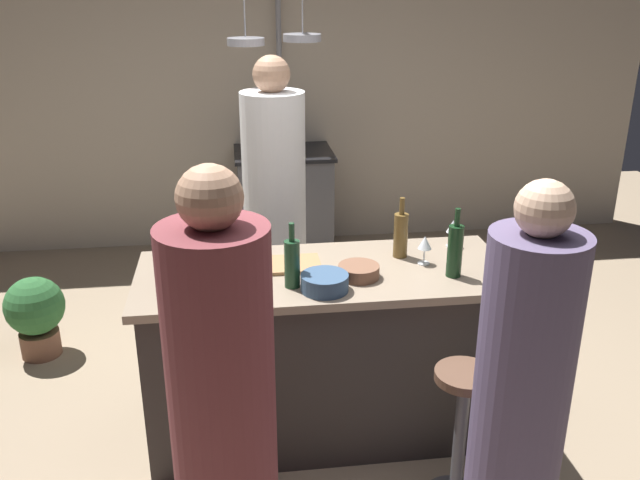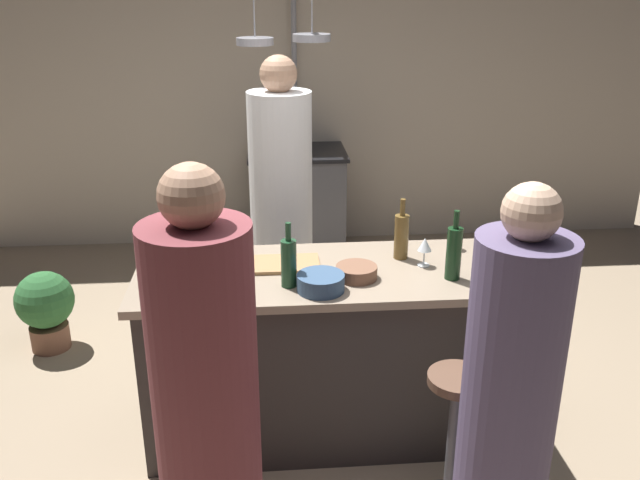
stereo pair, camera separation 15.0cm
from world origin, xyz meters
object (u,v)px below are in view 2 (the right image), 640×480
object	(u,v)px
bar_stool_right	(454,436)
wine_bottle_amber	(401,236)
guest_left	(208,422)
cutting_board	(287,264)
wine_bottle_red	(454,252)
pepper_mill	(170,259)
wine_bottle_dark	(185,268)
guest_right	(507,415)
mixing_bowl_blue	(321,283)
wine_glass_near_right_guest	(456,230)
wine_glass_by_chef	(425,246)
wine_bottle_green	(289,262)
chef	(282,216)
potted_plant	(45,306)
bar_stool_left	(210,449)
stove_range	(297,202)
mixing_bowl_wooden	(356,272)

from	to	relation	value
bar_stool_right	wine_bottle_amber	world-z (taller)	wine_bottle_amber
guest_left	cutting_board	bearing A→B (deg)	73.78
wine_bottle_red	pepper_mill	bearing A→B (deg)	175.80
guest_left	wine_bottle_red	distance (m)	1.41
wine_bottle_amber	wine_bottle_dark	bearing A→B (deg)	-163.49
bar_stool_right	guest_right	world-z (taller)	guest_right
mixing_bowl_blue	wine_glass_near_right_guest	bearing A→B (deg)	30.90
pepper_mill	wine_glass_by_chef	bearing A→B (deg)	2.83
guest_left	pepper_mill	bearing A→B (deg)	103.41
guest_right	wine_glass_near_right_guest	world-z (taller)	guest_right
bar_stool_right	wine_bottle_green	size ratio (longest dim) A/B	2.22
chef	bar_stool_right	world-z (taller)	chef
guest_left	wine_bottle_dark	bearing A→B (deg)	99.96
potted_plant	pepper_mill	distance (m)	1.55
bar_stool_left	wine_bottle_green	world-z (taller)	wine_bottle_green
stove_range	wine_bottle_dark	bearing A→B (deg)	-103.44
wine_bottle_amber	cutting_board	bearing A→B (deg)	-174.79
wine_glass_by_chef	mixing_bowl_blue	world-z (taller)	wine_glass_by_chef
mixing_bowl_blue	wine_bottle_red	bearing A→B (deg)	7.26
wine_glass_by_chef	wine_glass_near_right_guest	bearing A→B (deg)	44.39
wine_bottle_red	wine_glass_by_chef	xyz separation A→B (m)	(-0.10, 0.16, -0.03)
wine_bottle_dark	mixing_bowl_blue	world-z (taller)	wine_bottle_dark
mixing_bowl_blue	wine_bottle_dark	bearing A→B (deg)	176.30
bar_stool_right	wine_bottle_dark	world-z (taller)	wine_bottle_dark
wine_bottle_green	mixing_bowl_wooden	distance (m)	0.33
guest_left	mixing_bowl_wooden	distance (m)	1.11
pepper_mill	wine_bottle_dark	distance (m)	0.16
wine_bottle_red	wine_glass_near_right_guest	size ratio (longest dim) A/B	2.29
guest_left	cutting_board	size ratio (longest dim) A/B	5.34
bar_stool_right	mixing_bowl_wooden	distance (m)	0.84
wine_glass_by_chef	mixing_bowl_blue	size ratio (longest dim) A/B	0.68
stove_range	potted_plant	distance (m)	2.24
bar_stool_left	wine_glass_near_right_guest	distance (m)	1.62
wine_glass_near_right_guest	mixing_bowl_blue	xyz separation A→B (m)	(-0.73, -0.44, -0.07)
chef	cutting_board	size ratio (longest dim) A/B	5.65
bar_stool_left	wine_bottle_amber	xyz separation A→B (m)	(0.93, 0.75, 0.64)
bar_stool_right	bar_stool_left	world-z (taller)	same
stove_range	wine_bottle_green	xyz separation A→B (m)	(-0.17, -2.61, 0.57)
guest_left	wine_bottle_red	xyz separation A→B (m)	(1.08, 0.87, 0.24)
guest_left	wine_glass_near_right_guest	xyz separation A→B (m)	(1.19, 1.23, 0.21)
guest_left	potted_plant	size ratio (longest dim) A/B	3.29
wine_bottle_dark	mixing_bowl_blue	xyz separation A→B (m)	(0.60, -0.04, -0.07)
mixing_bowl_blue	stove_range	bearing A→B (deg)	89.41
bar_stool_left	wine_bottle_green	xyz separation A→B (m)	(0.36, 0.46, 0.64)
wine_bottle_dark	wine_glass_by_chef	distance (m)	1.14
guest_right	wine_glass_near_right_guest	xyz separation A→B (m)	(0.12, 1.21, 0.25)
pepper_mill	wine_glass_by_chef	xyz separation A→B (m)	(1.21, 0.06, 0.00)
wine_bottle_dark	mixing_bowl_wooden	world-z (taller)	wine_bottle_dark
wine_glass_near_right_guest	mixing_bowl_wooden	size ratio (longest dim) A/B	0.75
wine_bottle_amber	wine_bottle_dark	xyz separation A→B (m)	(-1.03, -0.31, -0.01)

